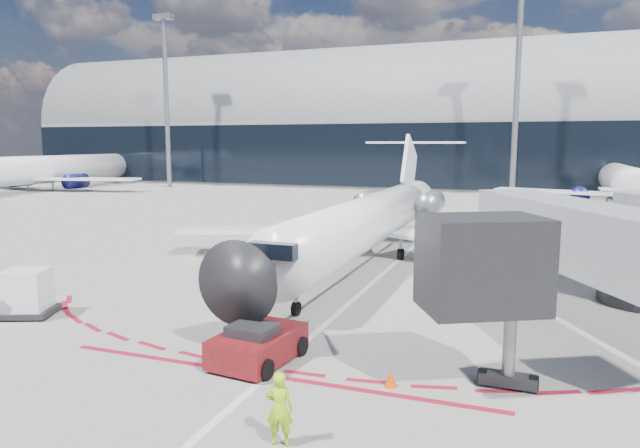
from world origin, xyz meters
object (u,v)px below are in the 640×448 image
(ramp_worker, at_px, (280,409))
(uld_container, at_px, (26,293))
(regional_jet, at_px, (369,220))
(pushback_tug, at_px, (258,344))

(ramp_worker, bearing_deg, uld_container, -33.31)
(regional_jet, relative_size, pushback_tug, 5.87)
(regional_jet, distance_m, pushback_tug, 15.89)
(ramp_worker, xyz_separation_m, uld_container, (-13.51, 5.46, 0.05))
(regional_jet, height_order, pushback_tug, regional_jet)
(ramp_worker, bearing_deg, regional_jet, -91.57)
(pushback_tug, bearing_deg, ramp_worker, -51.60)
(ramp_worker, height_order, uld_container, uld_container)
(uld_container, bearing_deg, pushback_tug, -27.42)
(regional_jet, height_order, ramp_worker, regional_jet)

